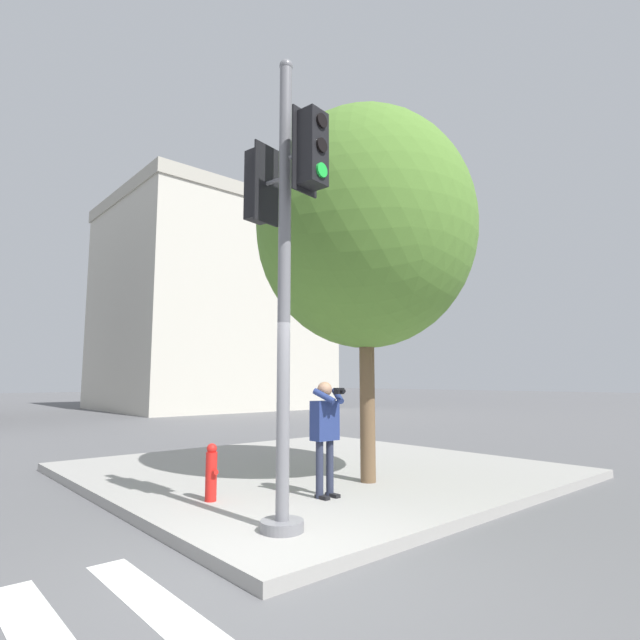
# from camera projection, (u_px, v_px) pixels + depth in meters

# --- Properties ---
(ground_plane) EXTENTS (160.00, 160.00, 0.00)m
(ground_plane) POSITION_uv_depth(u_px,v_px,m) (276.00, 569.00, 4.86)
(ground_plane) COLOR #5B5B5E
(sidewalk_corner) EXTENTS (8.00, 8.00, 0.15)m
(sidewalk_corner) POSITION_uv_depth(u_px,v_px,m) (315.00, 470.00, 9.77)
(sidewalk_corner) COLOR #9E9B96
(sidewalk_corner) RESTS_ON ground_plane
(traffic_signal_pole) EXTENTS (0.53, 1.20, 5.68)m
(traffic_signal_pole) POSITION_uv_depth(u_px,v_px,m) (284.00, 242.00, 5.97)
(traffic_signal_pole) COLOR slate
(traffic_signal_pole) RESTS_ON sidewalk_corner
(person_photographer) EXTENTS (0.50, 0.53, 1.66)m
(person_photographer) POSITION_uv_depth(u_px,v_px,m) (325.00, 427.00, 7.31)
(person_photographer) COLOR black
(person_photographer) RESTS_ON sidewalk_corner
(street_tree) EXTENTS (3.84, 3.84, 6.45)m
(street_tree) POSITION_uv_depth(u_px,v_px,m) (365.00, 229.00, 8.80)
(street_tree) COLOR brown
(street_tree) RESTS_ON sidewalk_corner
(fire_hydrant) EXTENTS (0.16, 0.22, 0.79)m
(fire_hydrant) POSITION_uv_depth(u_px,v_px,m) (211.00, 472.00, 7.01)
(fire_hydrant) COLOR red
(fire_hydrant) RESTS_ON sidewalk_corner
(building_right) EXTENTS (13.02, 11.44, 13.38)m
(building_right) POSITION_uv_depth(u_px,v_px,m) (212.00, 307.00, 33.55)
(building_right) COLOR beige
(building_right) RESTS_ON ground_plane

